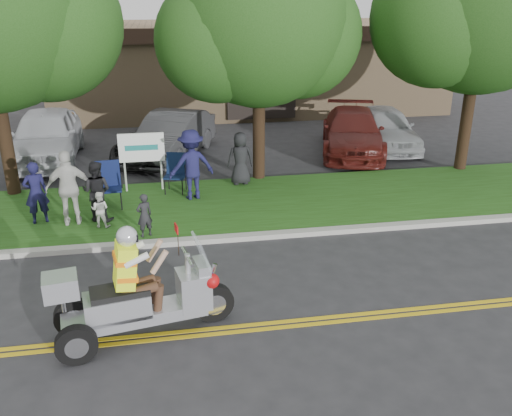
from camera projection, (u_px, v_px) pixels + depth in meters
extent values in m
plane|color=#28282B|center=(301.00, 307.00, 9.84)|extent=(120.00, 120.00, 0.00)
cube|color=gold|center=(310.00, 324.00, 9.31)|extent=(60.00, 0.10, 0.01)
cube|color=gold|center=(307.00, 319.00, 9.45)|extent=(60.00, 0.10, 0.01)
cube|color=#A8A89E|center=(269.00, 235.00, 12.61)|extent=(60.00, 0.25, 0.12)
cube|color=#224712|center=(254.00, 203.00, 14.58)|extent=(60.00, 4.00, 0.10)
cube|color=#9E7F5B|center=(247.00, 65.00, 26.82)|extent=(18.00, 8.00, 4.00)
cube|color=black|center=(262.00, 35.00, 22.48)|extent=(18.00, 0.30, 0.60)
cylinder|color=#332114|center=(1.00, 115.00, 14.37)|extent=(0.36, 0.36, 4.59)
sphere|color=#1E4714|center=(44.00, 23.00, 14.01)|extent=(4.05, 4.05, 4.05)
cylinder|color=#332114|center=(259.00, 112.00, 15.74)|extent=(0.36, 0.36, 4.20)
sphere|color=#1E4714|center=(259.00, 19.00, 14.80)|extent=(4.80, 4.80, 4.80)
sphere|color=#1E4714|center=(299.00, 35.00, 15.43)|extent=(3.60, 3.60, 3.60)
sphere|color=#1E4714|center=(217.00, 40.00, 14.61)|extent=(3.36, 3.36, 3.36)
cylinder|color=#332114|center=(470.00, 97.00, 16.48)|extent=(0.36, 0.36, 4.76)
sphere|color=#1E4714|center=(440.00, 17.00, 15.23)|extent=(3.92, 3.92, 3.92)
cylinder|color=silver|center=(125.00, 176.00, 15.14)|extent=(0.06, 0.06, 1.10)
cylinder|color=silver|center=(162.00, 174.00, 15.30)|extent=(0.06, 0.06, 1.10)
cube|color=white|center=(141.00, 147.00, 14.92)|extent=(1.25, 0.06, 0.80)
cylinder|color=black|center=(214.00, 303.00, 9.32)|extent=(0.71, 0.28, 0.69)
cylinder|color=black|center=(76.00, 345.00, 8.24)|extent=(0.66, 0.28, 0.64)
cylinder|color=black|center=(74.00, 317.00, 8.96)|extent=(0.66, 0.28, 0.64)
cube|color=#B9BBC4|center=(140.00, 314.00, 8.90)|extent=(2.24, 0.90, 0.21)
cube|color=#B9BBC4|center=(117.00, 305.00, 8.71)|extent=(1.11, 0.70, 0.40)
cube|color=black|center=(120.00, 292.00, 8.64)|extent=(0.99, 0.64, 0.11)
cube|color=#B9BBC4|center=(194.00, 289.00, 9.09)|extent=(0.61, 0.63, 0.63)
cube|color=silver|center=(202.00, 252.00, 8.89)|extent=(0.31, 0.56, 0.56)
cube|color=#B9BBC4|center=(60.00, 286.00, 8.26)|extent=(0.59, 0.57, 0.34)
sphere|color=#B20C0F|center=(211.00, 280.00, 8.95)|extent=(0.25, 0.25, 0.25)
cube|color=#CEE618|center=(125.00, 265.00, 8.51)|extent=(0.47, 0.52, 0.75)
sphere|color=silver|center=(127.00, 236.00, 8.35)|extent=(0.33, 0.33, 0.33)
cylinder|color=black|center=(99.00, 203.00, 13.74)|extent=(0.03, 0.03, 0.50)
cylinder|color=black|center=(121.00, 201.00, 13.87)|extent=(0.03, 0.03, 0.50)
cylinder|color=black|center=(99.00, 196.00, 14.18)|extent=(0.03, 0.03, 0.50)
cylinder|color=black|center=(121.00, 194.00, 14.32)|extent=(0.03, 0.03, 0.50)
cube|color=#0E1741|center=(109.00, 189.00, 13.93)|extent=(0.67, 0.62, 0.05)
cube|color=#0E1741|center=(108.00, 173.00, 14.05)|extent=(0.64, 0.24, 0.68)
cylinder|color=black|center=(165.00, 187.00, 14.94)|extent=(0.03, 0.03, 0.45)
cylinder|color=black|center=(182.00, 187.00, 14.90)|extent=(0.03, 0.03, 0.45)
cylinder|color=black|center=(169.00, 182.00, 15.36)|extent=(0.03, 0.03, 0.45)
cylinder|color=black|center=(186.00, 182.00, 15.32)|extent=(0.03, 0.03, 0.45)
cube|color=#0D1B3C|center=(175.00, 176.00, 15.04)|extent=(0.68, 0.65, 0.04)
cube|color=#0D1B3C|center=(176.00, 163.00, 15.16)|extent=(0.59, 0.31, 0.61)
imported|color=#17163E|center=(36.00, 193.00, 12.93)|extent=(0.64, 0.51, 1.54)
imported|color=black|center=(97.00, 191.00, 13.09)|extent=(0.87, 0.77, 1.50)
imported|color=silver|center=(69.00, 188.00, 12.80)|extent=(1.11, 0.57, 1.83)
imported|color=#191843|center=(191.00, 165.00, 14.44)|extent=(1.35, 0.97, 1.89)
imported|color=black|center=(240.00, 158.00, 15.62)|extent=(0.76, 0.50, 1.53)
imported|color=black|center=(144.00, 215.00, 12.27)|extent=(0.45, 0.39, 1.03)
imported|color=silver|center=(100.00, 209.00, 12.81)|extent=(0.50, 0.43, 0.88)
imported|color=silver|center=(46.00, 136.00, 18.12)|extent=(2.23, 5.18, 1.74)
imported|color=#333336|center=(172.00, 135.00, 18.56)|extent=(3.39, 4.93, 1.54)
imported|color=black|center=(157.00, 142.00, 18.42)|extent=(3.45, 4.83, 1.22)
imported|color=#531813|center=(352.00, 132.00, 19.17)|extent=(3.43, 5.48, 1.48)
imported|color=#A0A3A7|center=(385.00, 128.00, 19.71)|extent=(2.19, 4.57, 1.50)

